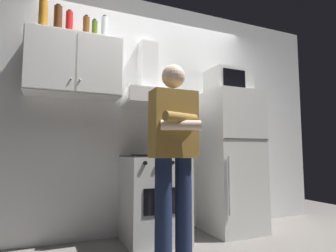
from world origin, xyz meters
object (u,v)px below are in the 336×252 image
microwave (228,82)px  bottle_rum_dark (58,20)px  bottle_liquor_amber (43,15)px  upper_cabinet (75,66)px  range_hood (150,88)px  bottle_vodka_clear (104,29)px  refrigerator (231,161)px  stove_oven (154,198)px  bottle_soda_red (69,24)px  bottle_olive_oil (94,31)px  bottle_beer_brown (86,28)px  person_standing (174,152)px

microwave → bottle_rum_dark: bearing=177.1°
microwave → bottle_liquor_amber: 2.11m
upper_cabinet → range_hood: bearing=0.1°
bottle_rum_dark → bottle_vodka_clear: bottle_rum_dark is taller
bottle_liquor_amber → refrigerator: bearing=-3.1°
upper_cabinet → bottle_vodka_clear: bearing=3.6°
stove_oven → range_hood: range_hood is taller
bottle_rum_dark → bottle_soda_red: size_ratio=1.06×
stove_oven → bottle_olive_oil: size_ratio=3.71×
stove_oven → bottle_beer_brown: 1.87m
bottle_olive_oil → bottle_liquor_amber: (-0.49, -0.04, 0.05)m
range_hood → bottle_olive_oil: size_ratio=3.19×
person_standing → bottle_soda_red: size_ratio=5.81×
upper_cabinet → bottle_soda_red: 0.44m
refrigerator → person_standing: size_ratio=0.98×
stove_oven → refrigerator: refrigerator is taller
bottle_vodka_clear → refrigerator: bearing=-5.6°
bottle_rum_dark → range_hood: bearing=0.7°
upper_cabinet → microwave: bearing=-3.5°
upper_cabinet → person_standing: upper_cabinet is taller
bottle_soda_red → bottle_beer_brown: bearing=-10.7°
bottle_olive_oil → bottle_liquor_amber: bearing=-175.0°
person_standing → bottle_beer_brown: 1.60m
refrigerator → bottle_liquor_amber: 2.49m
person_standing → bottle_olive_oil: size_ratio=6.97×
microwave → bottle_vodka_clear: (-1.46, 0.12, 0.45)m
bottle_soda_red → refrigerator: bearing=-4.9°
range_hood → bottle_soda_red: size_ratio=2.66×
upper_cabinet → refrigerator: (1.75, -0.12, -0.95)m
range_hood → microwave: range_hood is taller
refrigerator → bottle_rum_dark: bearing=176.6°
refrigerator → microwave: microwave is taller
microwave → bottle_olive_oil: bearing=175.0°
refrigerator → bottle_liquor_amber: size_ratio=4.85×
refrigerator → bottle_beer_brown: bottle_beer_brown is taller
bottle_rum_dark → bottle_soda_red: (0.11, 0.04, -0.01)m
bottle_rum_dark → bottle_beer_brown: bottle_rum_dark is taller
microwave → range_hood: bearing=173.5°
upper_cabinet → bottle_beer_brown: bottle_beer_brown is taller
bottle_rum_dark → bottle_beer_brown: (0.27, 0.01, -0.03)m
stove_oven → upper_cabinet: bearing=171.1°
bottle_vodka_clear → bottle_soda_red: (-0.35, 0.01, -0.00)m
stove_oven → bottle_vodka_clear: (-0.51, 0.14, 1.76)m
bottle_rum_dark → bottle_liquor_amber: bottle_liquor_amber is taller
bottle_olive_oil → bottle_beer_brown: size_ratio=0.96×
upper_cabinet → bottle_liquor_amber: bearing=-177.5°
stove_oven → bottle_rum_dark: bottle_rum_dark is taller
bottle_vodka_clear → bottle_beer_brown: bearing=-174.5°
range_hood → stove_oven: bearing=-90.0°
microwave → bottle_beer_brown: bottle_beer_brown is taller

